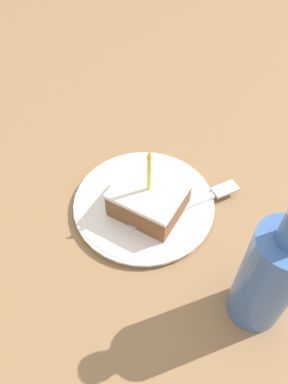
{
  "coord_description": "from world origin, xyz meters",
  "views": [
    {
      "loc": [
        -0.34,
        -0.2,
        0.52
      ],
      "look_at": [
        -0.01,
        -0.01,
        0.04
      ],
      "focal_mm": 35.0,
      "sensor_mm": 36.0,
      "label": 1
    }
  ],
  "objects_px": {
    "fork": "(193,202)",
    "bottle": "(270,276)",
    "plate": "(144,204)",
    "cake_slice": "(149,199)"
  },
  "relations": [
    {
      "from": "plate",
      "to": "cake_slice",
      "type": "bearing_deg",
      "value": -122.22
    },
    {
      "from": "plate",
      "to": "cake_slice",
      "type": "height_order",
      "value": "cake_slice"
    },
    {
      "from": "plate",
      "to": "cake_slice",
      "type": "distance_m",
      "value": 0.04
    },
    {
      "from": "cake_slice",
      "to": "fork",
      "type": "xyz_separation_m",
      "value": [
        0.05,
        -0.06,
        -0.02
      ]
    },
    {
      "from": "fork",
      "to": "bottle",
      "type": "xyz_separation_m",
      "value": [
        -0.12,
        -0.15,
        0.08
      ]
    },
    {
      "from": "cake_slice",
      "to": "bottle",
      "type": "distance_m",
      "value": 0.23
    },
    {
      "from": "fork",
      "to": "bottle",
      "type": "distance_m",
      "value": 0.21
    },
    {
      "from": "plate",
      "to": "bottle",
      "type": "distance_m",
      "value": 0.25
    },
    {
      "from": "plate",
      "to": "bottle",
      "type": "xyz_separation_m",
      "value": [
        -0.08,
        -0.22,
        0.09
      ]
    },
    {
      "from": "plate",
      "to": "cake_slice",
      "type": "relative_size",
      "value": 1.76
    }
  ]
}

